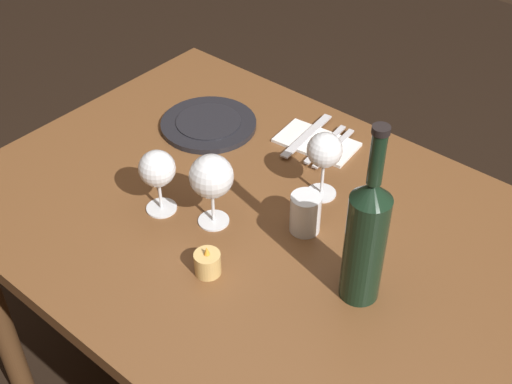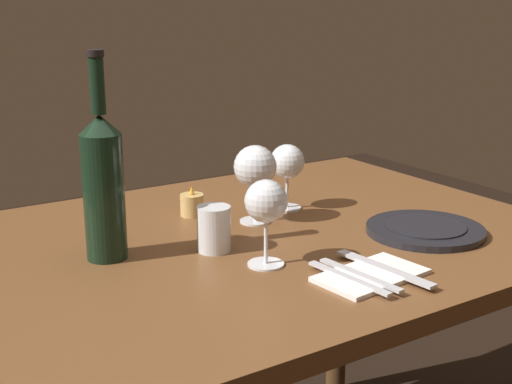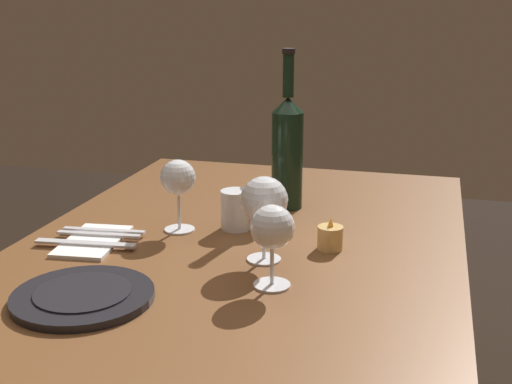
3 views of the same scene
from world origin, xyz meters
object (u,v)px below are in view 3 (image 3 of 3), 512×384
Objects in this scene: dinner_plate at (83,296)px; folded_napkin at (93,241)px; wine_glass_left at (264,201)px; wine_glass_centre at (272,229)px; water_tumbler at (235,212)px; table_knife at (85,243)px; wine_glass_right at (178,180)px; fork_inner at (98,234)px; wine_bottle at (287,149)px; votive_candle at (330,238)px; fork_outer at (104,230)px.

dinner_plate is 1.19× the size of folded_napkin.
wine_glass_centre is at bearing 21.01° from wine_glass_left.
water_tumbler is at bearing -146.65° from wine_glass_left.
table_knife is at bearing -53.65° from water_tumbler.
water_tumbler is (-0.04, 0.11, -0.08)m from wine_glass_right.
table_knife reaches higher than folded_napkin.
fork_inner is at bearing 180.00° from table_knife.
wine_glass_left is at bearing -158.99° from wine_glass_centre.
wine_glass_centre is 0.39× the size of wine_bottle.
votive_candle reaches higher than fork_outer.
fork_outer is at bearing -158.91° from dinner_plate.
wine_glass_right is 0.39m from dinner_plate.
wine_glass_centre is at bearing 68.41° from fork_outer.
wine_glass_centre is 0.45m from fork_outer.
water_tumbler is 0.44m from dinner_plate.
water_tumbler reaches higher than fork_outer.
wine_glass_left is 0.44× the size of wine_bottle.
wine_glass_right is at bearing -94.60° from votive_candle.
wine_bottle is 1.88× the size of folded_napkin.
fork_inner is (0.09, -0.14, -0.10)m from wine_glass_right.
wine_glass_right is at bearing 115.79° from fork_outer.
water_tumbler is (0.18, -0.07, -0.10)m from wine_bottle.
wine_glass_left is at bearing 61.66° from wine_glass_right.
wine_glass_left is 0.38m from table_knife.
wine_glass_right reaches higher than folded_napkin.
wine_glass_centre is at bearing 48.68° from wine_glass_right.
wine_glass_left is 2.49× the size of votive_candle.
dinner_plate is 1.32× the size of fork_inner.
folded_napkin is at bearing 0.00° from fork_inner.
fork_inner is at bearing -46.23° from wine_bottle.
folded_napkin is at bearing -89.79° from wine_glass_left.
votive_candle is at bearing 101.00° from folded_napkin.
wine_glass_right is 0.14m from water_tumbler.
wine_glass_left is at bearing 33.35° from water_tumbler.
fork_inner and fork_outer have the same top height.
wine_glass_left is 0.38m from fork_outer.
wine_bottle is at bearing -174.82° from wine_glass_left.
fork_outer is (0.07, -0.14, -0.10)m from wine_glass_right.
water_tumbler is at bearing 126.35° from table_knife.
water_tumbler reaches higher than dinner_plate.
wine_glass_left is 0.37m from dinner_plate.
wine_glass_right is 0.75× the size of table_knife.
table_knife is (0.12, -0.48, -0.01)m from votive_candle.
water_tumbler is 1.30× the size of votive_candle.
water_tumbler is at bearing -151.42° from wine_glass_centre.
wine_bottle is 0.50m from folded_napkin.
wine_glass_left reaches higher than fork_outer.
wine_glass_left is 0.12m from wine_glass_centre.
wine_glass_centre is 0.62× the size of dinner_plate.
wine_bottle reaches higher than water_tumbler.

